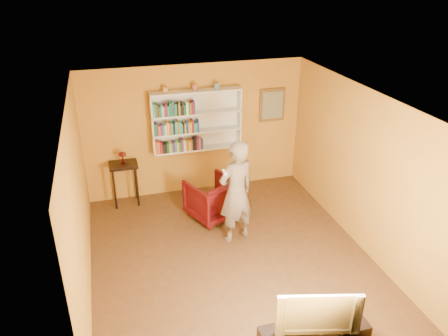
{
  "coord_description": "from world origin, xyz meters",
  "views": [
    {
      "loc": [
        -1.73,
        -5.73,
        4.49
      ],
      "look_at": [
        0.11,
        0.75,
        1.27
      ],
      "focal_mm": 35.0,
      "sensor_mm": 36.0,
      "label": 1
    }
  ],
  "objects": [
    {
      "name": "armchair",
      "position": [
        0.04,
        1.29,
        0.39
      ],
      "size": [
        1.09,
        1.1,
        0.78
      ],
      "primitive_type": "imported",
      "rotation": [
        0.0,
        0.0,
        3.53
      ],
      "color": "#40040A",
      "rests_on": "ground"
    },
    {
      "name": "room_shell",
      "position": [
        0.0,
        0.0,
        1.02
      ],
      "size": [
        5.3,
        5.8,
        2.88
      ],
      "color": "#4B3018",
      "rests_on": "ground"
    },
    {
      "name": "books_row_middle",
      "position": [
        -0.41,
        2.3,
        1.51
      ],
      "size": [
        0.88,
        0.19,
        0.26
      ],
      "color": "#197031",
      "rests_on": "bookshelf"
    },
    {
      "name": "television",
      "position": [
        0.4,
        -2.25,
        0.77
      ],
      "size": [
        1.0,
        0.38,
        0.58
      ],
      "primitive_type": "imported",
      "rotation": [
        0.0,
        0.0,
        -0.25
      ],
      "color": "black",
      "rests_on": "tv_cabinet"
    },
    {
      "name": "ornament_left",
      "position": [
        -0.59,
        2.35,
        2.27
      ],
      "size": [
        0.08,
        0.08,
        0.11
      ],
      "primitive_type": "cube",
      "color": "#C68338",
      "rests_on": "bookshelf"
    },
    {
      "name": "ornament_right",
      "position": [
        0.41,
        2.35,
        2.27
      ],
      "size": [
        0.09,
        0.09,
        0.12
      ],
      "primitive_type": "cube",
      "color": "slate",
      "rests_on": "bookshelf"
    },
    {
      "name": "person",
      "position": [
        0.25,
        0.46,
        0.93
      ],
      "size": [
        0.79,
        0.64,
        1.87
      ],
      "primitive_type": "imported",
      "rotation": [
        0.0,
        0.0,
        3.47
      ],
      "color": "#695A4D",
      "rests_on": "ground"
    },
    {
      "name": "ruby_lustre",
      "position": [
        -1.51,
        2.25,
        1.07
      ],
      "size": [
        0.15,
        0.15,
        0.24
      ],
      "color": "maroon",
      "rests_on": "console_table"
    },
    {
      "name": "framed_painting",
      "position": [
        1.65,
        2.46,
        1.75
      ],
      "size": [
        0.55,
        0.05,
        0.7
      ],
      "color": "brown",
      "rests_on": "room_shell"
    },
    {
      "name": "bookshelf",
      "position": [
        0.0,
        2.41,
        1.59
      ],
      "size": [
        1.8,
        0.29,
        1.23
      ],
      "color": "white",
      "rests_on": "room_shell"
    },
    {
      "name": "books_row_lower",
      "position": [
        -0.38,
        2.3,
        1.13
      ],
      "size": [
        0.95,
        0.19,
        0.26
      ],
      "color": "#CC5428",
      "rests_on": "bookshelf"
    },
    {
      "name": "game_remote",
      "position": [
        -0.08,
        0.06,
        1.54
      ],
      "size": [
        0.04,
        0.15,
        0.04
      ],
      "primitive_type": "cube",
      "color": "white",
      "rests_on": "person"
    },
    {
      "name": "console_table",
      "position": [
        -1.51,
        2.25,
        0.74
      ],
      "size": [
        0.55,
        0.42,
        0.89
      ],
      "color": "black",
      "rests_on": "ground"
    },
    {
      "name": "ornament_centre",
      "position": [
        -0.02,
        2.35,
        2.28
      ],
      "size": [
        0.09,
        0.09,
        0.12
      ],
      "primitive_type": "cube",
      "color": "brown",
      "rests_on": "bookshelf"
    },
    {
      "name": "books_row_upper",
      "position": [
        -0.44,
        2.3,
        1.89
      ],
      "size": [
        0.81,
        0.19,
        0.27
      ],
      "color": "teal",
      "rests_on": "bookshelf"
    }
  ]
}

